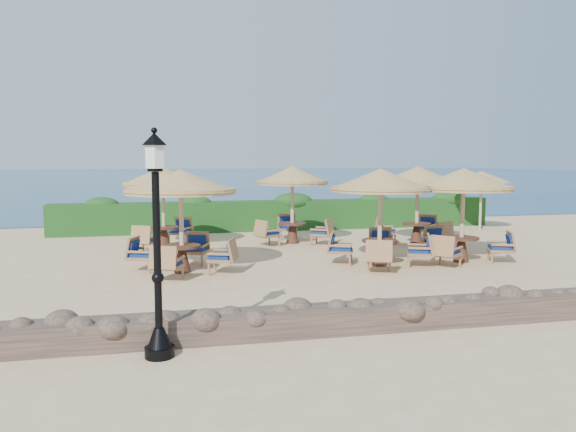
{
  "coord_description": "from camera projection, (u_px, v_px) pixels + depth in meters",
  "views": [
    {
      "loc": [
        -4.69,
        -15.1,
        2.96
      ],
      "look_at": [
        -1.26,
        0.32,
        1.3
      ],
      "focal_mm": 35.0,
      "sensor_mm": 36.0,
      "label": 1
    }
  ],
  "objects": [
    {
      "name": "ground",
      "position": [
        333.0,
        261.0,
        15.99
      ],
      "size": [
        120.0,
        120.0,
        0.0
      ],
      "primitive_type": "plane",
      "color": "#D3B486",
      "rests_on": "ground"
    },
    {
      "name": "sea",
      "position": [
        195.0,
        177.0,
        83.94
      ],
      "size": [
        160.0,
        160.0,
        0.0
      ],
      "primitive_type": "plane",
      "color": "navy",
      "rests_on": "ground"
    },
    {
      "name": "hedge",
      "position": [
        281.0,
        215.0,
        22.91
      ],
      "size": [
        18.0,
        0.9,
        1.2
      ],
      "primitive_type": "cube",
      "color": "#133C13",
      "rests_on": "ground"
    },
    {
      "name": "stone_wall",
      "position": [
        437.0,
        312.0,
        9.94
      ],
      "size": [
        15.0,
        0.65,
        0.44
      ],
      "primitive_type": "cube",
      "color": "brown",
      "rests_on": "ground"
    },
    {
      "name": "lamp_post",
      "position": [
        157.0,
        254.0,
        8.18
      ],
      "size": [
        0.44,
        0.44,
        3.31
      ],
      "color": "black",
      "rests_on": "ground"
    },
    {
      "name": "extra_parasol",
      "position": [
        482.0,
        177.0,
        22.49
      ],
      "size": [
        2.3,
        2.3,
        2.41
      ],
      "color": "#C5AC8B",
      "rests_on": "ground"
    },
    {
      "name": "cafe_set_0",
      "position": [
        181.0,
        201.0,
        14.3
      ],
      "size": [
        2.86,
        2.86,
        2.65
      ],
      "color": "#C5AC8B",
      "rests_on": "ground"
    },
    {
      "name": "cafe_set_1",
      "position": [
        380.0,
        200.0,
        15.23
      ],
      "size": [
        2.86,
        2.86,
        2.65
      ],
      "color": "#C5AC8B",
      "rests_on": "ground"
    },
    {
      "name": "cafe_set_2",
      "position": [
        463.0,
        195.0,
        15.75
      ],
      "size": [
        2.81,
        2.81,
        2.65
      ],
      "color": "#C5AC8B",
      "rests_on": "ground"
    },
    {
      "name": "cafe_set_3",
      "position": [
        163.0,
        188.0,
        18.13
      ],
      "size": [
        2.54,
        2.77,
        2.65
      ],
      "color": "#C5AC8B",
      "rests_on": "ground"
    },
    {
      "name": "cafe_set_4",
      "position": [
        292.0,
        190.0,
        19.2
      ],
      "size": [
        2.77,
        2.66,
        2.65
      ],
      "color": "#C5AC8B",
      "rests_on": "ground"
    },
    {
      "name": "cafe_set_5",
      "position": [
        418.0,
        189.0,
        19.14
      ],
      "size": [
        2.77,
        2.77,
        2.65
      ],
      "color": "#C5AC8B",
      "rests_on": "ground"
    }
  ]
}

